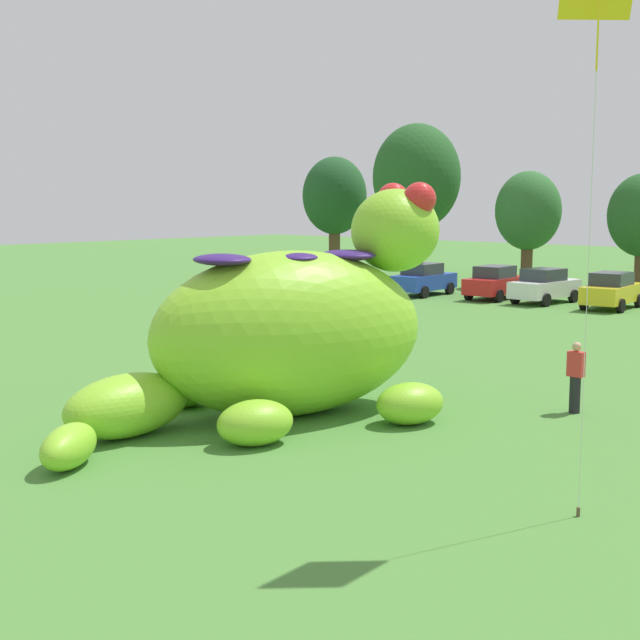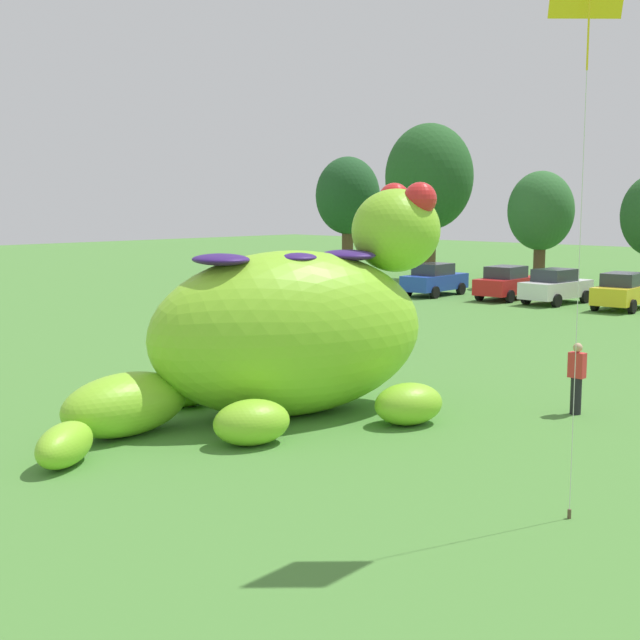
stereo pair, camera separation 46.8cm
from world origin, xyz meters
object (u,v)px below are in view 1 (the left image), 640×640
object	(u,v)px
spectator_near_inflatable	(576,378)
giant_inflatable_creature	(291,331)
car_red	(496,282)
car_yellow	(612,291)
car_white	(545,286)
car_blue	(423,279)
spectator_mid_field	(376,326)

from	to	relation	value
spectator_near_inflatable	giant_inflatable_creature	bearing A→B (deg)	-135.79
car_red	car_yellow	world-z (taller)	same
giant_inflatable_creature	car_white	world-z (taller)	giant_inflatable_creature
car_yellow	car_white	bearing A→B (deg)	-178.53
car_blue	car_white	size ratio (longest dim) A/B	1.00
car_red	spectator_mid_field	world-z (taller)	car_red
spectator_mid_field	car_white	bearing A→B (deg)	99.51
car_white	car_blue	bearing A→B (deg)	-170.98
car_yellow	spectator_mid_field	bearing A→B (deg)	-92.33
giant_inflatable_creature	spectator_near_inflatable	bearing A→B (deg)	44.21
giant_inflatable_creature	spectator_mid_field	xyz separation A→B (m)	(-4.15, 8.26, -1.15)
car_yellow	spectator_mid_field	distance (m)	16.57
car_blue	spectator_mid_field	distance (m)	18.04
car_white	car_yellow	world-z (taller)	same
giant_inflatable_creature	car_yellow	bearing A→B (deg)	97.96
car_red	spectator_near_inflatable	bearing A→B (deg)	-54.04
car_blue	car_red	distance (m)	3.96
car_blue	car_yellow	distance (m)	10.08
car_white	spectator_mid_field	xyz separation A→B (m)	(2.76, -16.47, -0.01)
car_red	spectator_mid_field	size ratio (longest dim) A/B	2.46
car_blue	car_white	bearing A→B (deg)	9.02
spectator_near_inflatable	car_blue	bearing A→B (deg)	134.01
car_white	spectator_mid_field	size ratio (longest dim) A/B	2.45
car_blue	car_yellow	size ratio (longest dim) A/B	0.99
car_white	spectator_near_inflatable	bearing A→B (deg)	-59.60
giant_inflatable_creature	car_yellow	world-z (taller)	giant_inflatable_creature
spectator_near_inflatable	car_white	bearing A→B (deg)	120.40
car_blue	spectator_mid_field	world-z (taller)	car_blue
car_blue	car_yellow	bearing A→B (deg)	6.45
car_white	car_yellow	bearing A→B (deg)	1.47
spectator_near_inflatable	spectator_mid_field	distance (m)	9.67
giant_inflatable_creature	car_blue	xyz separation A→B (m)	(-13.49, 23.69, -1.14)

